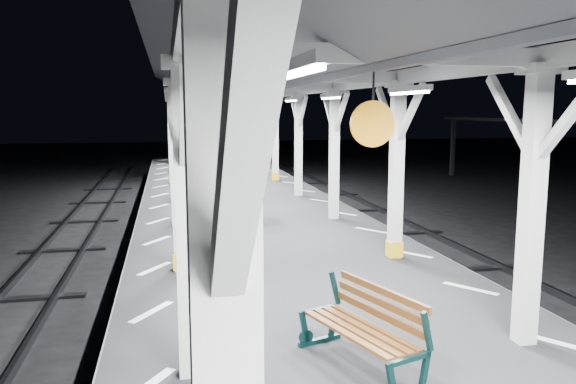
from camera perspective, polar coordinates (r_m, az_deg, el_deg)
name	(u,v)px	position (r m, az deg, el deg)	size (l,w,h in m)	color
ground	(320,363)	(8.89, 3.29, -16.97)	(120.00, 120.00, 0.00)	black
platform	(320,332)	(8.68, 3.32, -13.99)	(6.00, 50.00, 1.00)	black
hazard_stripes_left	(152,312)	(8.23, -13.69, -11.75)	(1.00, 48.00, 0.01)	silver
hazard_stripes_right	(470,289)	(9.43, 18.05, -9.31)	(1.00, 48.00, 0.01)	silver
canopy	(323,54)	(8.05, 3.61, 13.80)	(5.40, 49.00, 4.65)	silver
bench_near	(367,326)	(6.34, 8.01, -13.30)	(1.07, 1.73, 0.88)	black
bench_mid	(252,205)	(13.96, -3.71, -1.29)	(0.71, 1.63, 0.86)	black
bench_far	(220,178)	(18.76, -6.92, 1.38)	(1.12, 1.96, 1.00)	black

